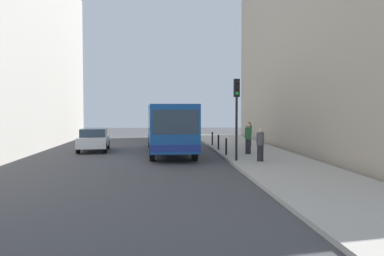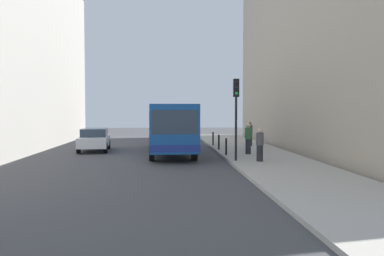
{
  "view_description": "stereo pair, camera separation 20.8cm",
  "coord_description": "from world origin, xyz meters",
  "px_view_note": "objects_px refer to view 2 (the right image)",
  "views": [
    {
      "loc": [
        -0.22,
        -21.84,
        2.71
      ],
      "look_at": [
        1.55,
        1.76,
        1.65
      ],
      "focal_mm": 38.41,
      "sensor_mm": 36.0,
      "label": 1
    },
    {
      "loc": [
        -0.01,
        -21.85,
        2.71
      ],
      "look_at": [
        1.55,
        1.76,
        1.65
      ],
      "focal_mm": 38.41,
      "sensor_mm": 36.0,
      "label": 2
    }
  ],
  "objects_px": {
    "bollard_near": "(226,147)",
    "pedestrian_mid_sidewalk": "(248,139)",
    "bollard_far": "(213,139)",
    "car_behind_bus": "(164,132)",
    "traffic_light": "(236,104)",
    "bollard_mid": "(219,142)",
    "bus": "(169,125)",
    "pedestrian_near_signal": "(260,145)",
    "pedestrian_far_sidewalk": "(250,134)",
    "car_beside_bus": "(94,139)"
  },
  "relations": [
    {
      "from": "bus",
      "to": "car_beside_bus",
      "type": "bearing_deg",
      "value": -19.82
    },
    {
      "from": "traffic_light",
      "to": "bus",
      "type": "bearing_deg",
      "value": 121.49
    },
    {
      "from": "car_behind_bus",
      "to": "bollard_mid",
      "type": "distance_m",
      "value": 10.74
    },
    {
      "from": "bus",
      "to": "pedestrian_mid_sidewalk",
      "type": "relative_size",
      "value": 6.3
    },
    {
      "from": "pedestrian_near_signal",
      "to": "pedestrian_far_sidewalk",
      "type": "relative_size",
      "value": 0.96
    },
    {
      "from": "car_behind_bus",
      "to": "pedestrian_near_signal",
      "type": "bearing_deg",
      "value": 109.97
    },
    {
      "from": "bollard_near",
      "to": "pedestrian_mid_sidewalk",
      "type": "relative_size",
      "value": 0.54
    },
    {
      "from": "car_behind_bus",
      "to": "bollard_far",
      "type": "xyz_separation_m",
      "value": [
        3.56,
        -6.95,
        -0.16
      ]
    },
    {
      "from": "car_beside_bus",
      "to": "bollard_near",
      "type": "bearing_deg",
      "value": 147.72
    },
    {
      "from": "bollard_mid",
      "to": "pedestrian_far_sidewalk",
      "type": "bearing_deg",
      "value": 44.33
    },
    {
      "from": "bollard_mid",
      "to": "bollard_far",
      "type": "xyz_separation_m",
      "value": [
        0.0,
        3.18,
        0.0
      ]
    },
    {
      "from": "pedestrian_mid_sidewalk",
      "to": "pedestrian_near_signal",
      "type": "bearing_deg",
      "value": -93.57
    },
    {
      "from": "pedestrian_mid_sidewalk",
      "to": "bollard_far",
      "type": "bearing_deg",
      "value": 100.9
    },
    {
      "from": "traffic_light",
      "to": "pedestrian_far_sidewalk",
      "type": "distance_m",
      "value": 8.85
    },
    {
      "from": "bollard_far",
      "to": "bollard_near",
      "type": "bearing_deg",
      "value": -90.0
    },
    {
      "from": "traffic_light",
      "to": "bollard_near",
      "type": "height_order",
      "value": "traffic_light"
    },
    {
      "from": "bollard_mid",
      "to": "pedestrian_far_sidewalk",
      "type": "relative_size",
      "value": 0.56
    },
    {
      "from": "bollard_near",
      "to": "pedestrian_mid_sidewalk",
      "type": "xyz_separation_m",
      "value": [
        1.34,
        0.4,
        0.41
      ]
    },
    {
      "from": "car_beside_bus",
      "to": "bollard_mid",
      "type": "bearing_deg",
      "value": 167.81
    },
    {
      "from": "bollard_far",
      "to": "bollard_mid",
      "type": "bearing_deg",
      "value": -90.0
    },
    {
      "from": "bus",
      "to": "bollard_mid",
      "type": "bearing_deg",
      "value": -174.47
    },
    {
      "from": "bollard_far",
      "to": "pedestrian_near_signal",
      "type": "distance_m",
      "value": 9.39
    },
    {
      "from": "traffic_light",
      "to": "car_behind_bus",
      "type": "bearing_deg",
      "value": 102.95
    },
    {
      "from": "car_behind_bus",
      "to": "pedestrian_far_sidewalk",
      "type": "bearing_deg",
      "value": 132.08
    },
    {
      "from": "bollard_mid",
      "to": "pedestrian_mid_sidewalk",
      "type": "relative_size",
      "value": 0.54
    },
    {
      "from": "pedestrian_mid_sidewalk",
      "to": "pedestrian_far_sidewalk",
      "type": "distance_m",
      "value": 5.39
    },
    {
      "from": "car_behind_bus",
      "to": "pedestrian_far_sidewalk",
      "type": "xyz_separation_m",
      "value": [
        6.1,
        -7.65,
        0.22
      ]
    },
    {
      "from": "bus",
      "to": "bollard_near",
      "type": "xyz_separation_m",
      "value": [
        3.18,
        -2.75,
        -1.1
      ]
    },
    {
      "from": "bus",
      "to": "pedestrian_near_signal",
      "type": "relative_size",
      "value": 6.79
    },
    {
      "from": "bollard_mid",
      "to": "car_beside_bus",
      "type": "bearing_deg",
      "value": 172.07
    },
    {
      "from": "bollard_far",
      "to": "traffic_light",
      "type": "bearing_deg",
      "value": -89.36
    },
    {
      "from": "traffic_light",
      "to": "pedestrian_mid_sidewalk",
      "type": "relative_size",
      "value": 2.32
    },
    {
      "from": "bus",
      "to": "pedestrian_mid_sidewalk",
      "type": "xyz_separation_m",
      "value": [
        4.52,
        -2.35,
        -0.69
      ]
    },
    {
      "from": "pedestrian_near_signal",
      "to": "traffic_light",
      "type": "bearing_deg",
      "value": 71.56
    },
    {
      "from": "bus",
      "to": "car_beside_bus",
      "type": "distance_m",
      "value": 5.24
    },
    {
      "from": "bus",
      "to": "pedestrian_near_signal",
      "type": "xyz_separation_m",
      "value": [
        4.42,
        -5.69,
        -0.76
      ]
    },
    {
      "from": "bollard_mid",
      "to": "pedestrian_far_sidewalk",
      "type": "distance_m",
      "value": 3.57
    },
    {
      "from": "bus",
      "to": "pedestrian_near_signal",
      "type": "bearing_deg",
      "value": 125.66
    },
    {
      "from": "traffic_light",
      "to": "pedestrian_mid_sidewalk",
      "type": "height_order",
      "value": "traffic_light"
    },
    {
      "from": "traffic_light",
      "to": "bollard_far",
      "type": "relative_size",
      "value": 4.32
    },
    {
      "from": "traffic_light",
      "to": "pedestrian_far_sidewalk",
      "type": "xyz_separation_m",
      "value": [
        2.44,
        8.27,
        -2.0
      ]
    },
    {
      "from": "car_behind_bus",
      "to": "bollard_near",
      "type": "distance_m",
      "value": 13.78
    },
    {
      "from": "car_behind_bus",
      "to": "bollard_near",
      "type": "relative_size",
      "value": 4.74
    },
    {
      "from": "car_beside_bus",
      "to": "pedestrian_mid_sidewalk",
      "type": "distance_m",
      "value": 10.21
    },
    {
      "from": "traffic_light",
      "to": "pedestrian_mid_sidewalk",
      "type": "distance_m",
      "value": 3.81
    },
    {
      "from": "bus",
      "to": "traffic_light",
      "type": "height_order",
      "value": "traffic_light"
    },
    {
      "from": "bollard_far",
      "to": "pedestrian_far_sidewalk",
      "type": "bearing_deg",
      "value": -15.4
    },
    {
      "from": "car_behind_bus",
      "to": "bollard_near",
      "type": "height_order",
      "value": "car_behind_bus"
    },
    {
      "from": "bollard_far",
      "to": "car_behind_bus",
      "type": "bearing_deg",
      "value": 117.13
    },
    {
      "from": "bollard_far",
      "to": "pedestrian_near_signal",
      "type": "bearing_deg",
      "value": -82.41
    }
  ]
}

